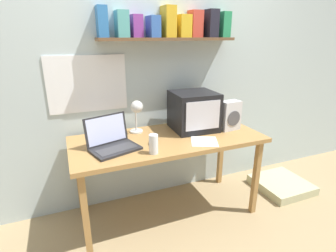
{
  "coord_description": "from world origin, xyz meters",
  "views": [
    {
      "loc": [
        -0.76,
        -1.87,
        1.53
      ],
      "look_at": [
        0.0,
        0.0,
        0.84
      ],
      "focal_mm": 28.0,
      "sensor_mm": 36.0,
      "label": 1
    }
  ],
  "objects_px": {
    "computer_mouse": "(153,142)",
    "corner_desk": "(168,145)",
    "laptop": "(112,141)",
    "desk_lamp": "(137,111)",
    "juice_glass": "(154,145)",
    "printed_handout": "(100,137)",
    "crt_monitor": "(194,111)",
    "loose_paper_near_laptop": "(204,141)",
    "floor_cushion": "(281,185)",
    "space_heater": "(230,115)"
  },
  "relations": [
    {
      "from": "desk_lamp",
      "to": "computer_mouse",
      "type": "relative_size",
      "value": 2.52
    },
    {
      "from": "desk_lamp",
      "to": "computer_mouse",
      "type": "bearing_deg",
      "value": -75.19
    },
    {
      "from": "crt_monitor",
      "to": "laptop",
      "type": "xyz_separation_m",
      "value": [
        -0.76,
        -0.15,
        -0.11
      ]
    },
    {
      "from": "space_heater",
      "to": "printed_handout",
      "type": "bearing_deg",
      "value": 162.44
    },
    {
      "from": "corner_desk",
      "to": "computer_mouse",
      "type": "bearing_deg",
      "value": -151.11
    },
    {
      "from": "laptop",
      "to": "floor_cushion",
      "type": "distance_m",
      "value": 1.9
    },
    {
      "from": "space_heater",
      "to": "loose_paper_near_laptop",
      "type": "bearing_deg",
      "value": -159.24
    },
    {
      "from": "loose_paper_near_laptop",
      "to": "desk_lamp",
      "type": "bearing_deg",
      "value": 140.08
    },
    {
      "from": "juice_glass",
      "to": "corner_desk",
      "type": "bearing_deg",
      "value": 49.43
    },
    {
      "from": "juice_glass",
      "to": "floor_cushion",
      "type": "xyz_separation_m",
      "value": [
        1.48,
        0.17,
        -0.76
      ]
    },
    {
      "from": "corner_desk",
      "to": "desk_lamp",
      "type": "bearing_deg",
      "value": 140.34
    },
    {
      "from": "juice_glass",
      "to": "printed_handout",
      "type": "relative_size",
      "value": 0.55
    },
    {
      "from": "computer_mouse",
      "to": "loose_paper_near_laptop",
      "type": "height_order",
      "value": "computer_mouse"
    },
    {
      "from": "juice_glass",
      "to": "printed_handout",
      "type": "xyz_separation_m",
      "value": [
        -0.31,
        0.46,
        -0.06
      ]
    },
    {
      "from": "loose_paper_near_laptop",
      "to": "crt_monitor",
      "type": "bearing_deg",
      "value": 79.19
    },
    {
      "from": "computer_mouse",
      "to": "floor_cushion",
      "type": "xyz_separation_m",
      "value": [
        1.43,
        0.01,
        -0.71
      ]
    },
    {
      "from": "corner_desk",
      "to": "floor_cushion",
      "type": "bearing_deg",
      "value": -3.7
    },
    {
      "from": "desk_lamp",
      "to": "computer_mouse",
      "type": "distance_m",
      "value": 0.33
    },
    {
      "from": "corner_desk",
      "to": "printed_handout",
      "type": "relative_size",
      "value": 6.09
    },
    {
      "from": "crt_monitor",
      "to": "computer_mouse",
      "type": "xyz_separation_m",
      "value": [
        -0.45,
        -0.2,
        -0.15
      ]
    },
    {
      "from": "corner_desk",
      "to": "floor_cushion",
      "type": "relative_size",
      "value": 3.11
    },
    {
      "from": "laptop",
      "to": "printed_handout",
      "type": "relative_size",
      "value": 1.55
    },
    {
      "from": "juice_glass",
      "to": "printed_handout",
      "type": "height_order",
      "value": "juice_glass"
    },
    {
      "from": "space_heater",
      "to": "computer_mouse",
      "type": "distance_m",
      "value": 0.76
    },
    {
      "from": "desk_lamp",
      "to": "printed_handout",
      "type": "bearing_deg",
      "value": 177.59
    },
    {
      "from": "corner_desk",
      "to": "desk_lamp",
      "type": "relative_size",
      "value": 5.33
    },
    {
      "from": "laptop",
      "to": "desk_lamp",
      "type": "xyz_separation_m",
      "value": [
        0.26,
        0.22,
        0.14
      ]
    },
    {
      "from": "crt_monitor",
      "to": "loose_paper_near_laptop",
      "type": "bearing_deg",
      "value": -98.28
    },
    {
      "from": "juice_glass",
      "to": "printed_handout",
      "type": "bearing_deg",
      "value": 123.96
    },
    {
      "from": "crt_monitor",
      "to": "loose_paper_near_laptop",
      "type": "xyz_separation_m",
      "value": [
        -0.06,
        -0.3,
        -0.17
      ]
    },
    {
      "from": "laptop",
      "to": "desk_lamp",
      "type": "distance_m",
      "value": 0.37
    },
    {
      "from": "corner_desk",
      "to": "loose_paper_near_laptop",
      "type": "xyz_separation_m",
      "value": [
        0.23,
        -0.2,
        0.07
      ]
    },
    {
      "from": "desk_lamp",
      "to": "corner_desk",
      "type": "bearing_deg",
      "value": -35.22
    },
    {
      "from": "crt_monitor",
      "to": "space_heater",
      "type": "relative_size",
      "value": 1.49
    },
    {
      "from": "corner_desk",
      "to": "loose_paper_near_laptop",
      "type": "bearing_deg",
      "value": -40.15
    },
    {
      "from": "crt_monitor",
      "to": "space_heater",
      "type": "distance_m",
      "value": 0.32
    },
    {
      "from": "laptop",
      "to": "desk_lamp",
      "type": "height_order",
      "value": "desk_lamp"
    },
    {
      "from": "crt_monitor",
      "to": "loose_paper_near_laptop",
      "type": "distance_m",
      "value": 0.35
    },
    {
      "from": "corner_desk",
      "to": "juice_glass",
      "type": "relative_size",
      "value": 11.03
    },
    {
      "from": "desk_lamp",
      "to": "juice_glass",
      "type": "xyz_separation_m",
      "value": [
        -0.0,
        -0.42,
        -0.14
      ]
    },
    {
      "from": "juice_glass",
      "to": "crt_monitor",
      "type": "bearing_deg",
      "value": 35.39
    },
    {
      "from": "desk_lamp",
      "to": "space_heater",
      "type": "bearing_deg",
      "value": -9.38
    },
    {
      "from": "loose_paper_near_laptop",
      "to": "juice_glass",
      "type": "bearing_deg",
      "value": -173.32
    },
    {
      "from": "corner_desk",
      "to": "floor_cushion",
      "type": "xyz_separation_m",
      "value": [
        1.27,
        -0.08,
        -0.63
      ]
    },
    {
      "from": "computer_mouse",
      "to": "corner_desk",
      "type": "bearing_deg",
      "value": 28.89
    },
    {
      "from": "computer_mouse",
      "to": "printed_handout",
      "type": "distance_m",
      "value": 0.47
    },
    {
      "from": "juice_glass",
      "to": "loose_paper_near_laptop",
      "type": "bearing_deg",
      "value": 6.68
    },
    {
      "from": "laptop",
      "to": "juice_glass",
      "type": "distance_m",
      "value": 0.33
    },
    {
      "from": "crt_monitor",
      "to": "computer_mouse",
      "type": "relative_size",
      "value": 3.32
    },
    {
      "from": "laptop",
      "to": "floor_cushion",
      "type": "relative_size",
      "value": 0.79
    }
  ]
}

